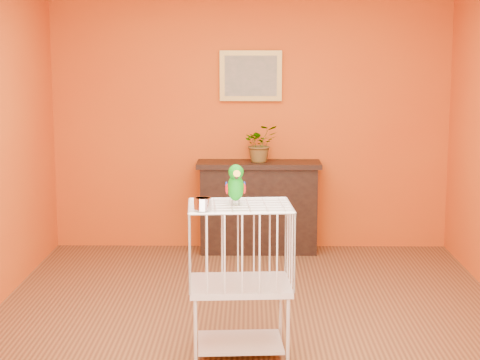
{
  "coord_description": "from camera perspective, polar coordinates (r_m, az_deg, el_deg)",
  "views": [
    {
      "loc": [
        -0.01,
        -5.82,
        2.01
      ],
      "look_at": [
        -0.07,
        -0.78,
        1.19
      ],
      "focal_mm": 60.0,
      "sensor_mm": 36.0,
      "label": 1
    }
  ],
  "objects": [
    {
      "name": "feed_cup",
      "position": [
        5.0,
        -2.67,
        -1.71
      ],
      "size": [
        0.11,
        0.11,
        0.08
      ],
      "primitive_type": "cylinder",
      "color": "silver",
      "rests_on": "birdcage"
    },
    {
      "name": "parrot",
      "position": [
        5.13,
        -0.31,
        -0.33
      ],
      "size": [
        0.14,
        0.25,
        0.28
      ],
      "rotation": [
        0.0,
        0.0,
        0.09
      ],
      "color": "#59544C",
      "rests_on": "birdcage"
    },
    {
      "name": "framed_picture",
      "position": [
        8.05,
        0.77,
        7.42
      ],
      "size": [
        0.62,
        0.04,
        0.5
      ],
      "color": "olive",
      "rests_on": "room_shell"
    },
    {
      "name": "birdcage",
      "position": [
        5.31,
        -0.0,
        -6.96
      ],
      "size": [
        0.69,
        0.55,
        1.01
      ],
      "rotation": [
        0.0,
        0.0,
        0.07
      ],
      "color": "silver",
      "rests_on": "ground"
    },
    {
      "name": "console_cabinet",
      "position": [
        8.01,
        1.32,
        -1.92
      ],
      "size": [
        1.22,
        0.44,
        0.91
      ],
      "color": "black",
      "rests_on": "ground"
    },
    {
      "name": "potted_plant",
      "position": [
        7.91,
        1.45,
        2.32
      ],
      "size": [
        0.43,
        0.45,
        0.29
      ],
      "primitive_type": "imported",
      "rotation": [
        0.0,
        0.0,
        0.29
      ],
      "color": "#26722D",
      "rests_on": "console_cabinet"
    },
    {
      "name": "ground",
      "position": [
        6.16,
        0.75,
        -9.77
      ],
      "size": [
        4.5,
        4.5,
        0.0
      ],
      "primitive_type": "plane",
      "color": "brown",
      "rests_on": "ground"
    },
    {
      "name": "room_shell",
      "position": [
        5.84,
        0.78,
        5.08
      ],
      "size": [
        4.5,
        4.5,
        4.5
      ],
      "color": "#D05513",
      "rests_on": "ground"
    }
  ]
}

